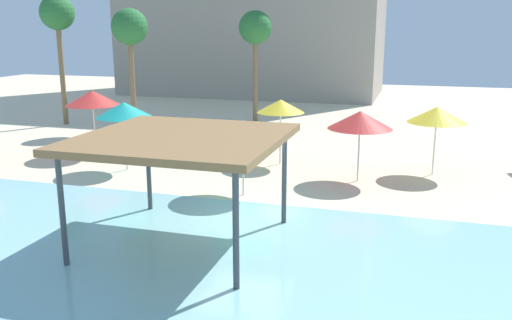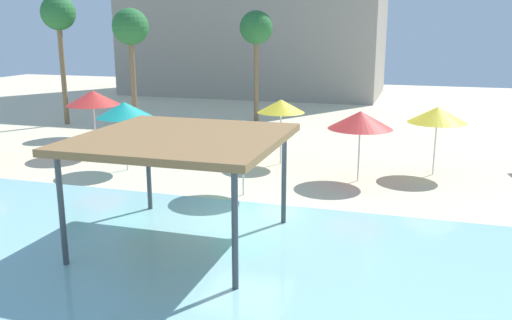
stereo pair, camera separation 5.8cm
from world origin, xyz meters
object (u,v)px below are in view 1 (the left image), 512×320
palm_tree_0 (57,17)px  palm_tree_1 (130,30)px  beach_umbrella_red_1 (92,98)px  shade_pavilion (182,141)px  palm_tree_2 (255,30)px  beach_umbrella_teal_3 (124,110)px  beach_umbrella_teal_2 (243,129)px  beach_umbrella_red_6 (360,120)px  beach_umbrella_yellow_7 (281,106)px  beach_umbrella_yellow_5 (437,115)px

palm_tree_0 → palm_tree_1: size_ratio=1.12×
beach_umbrella_red_1 → palm_tree_1: 6.65m
shade_pavilion → palm_tree_2: size_ratio=0.77×
beach_umbrella_red_1 → beach_umbrella_teal_3: beach_umbrella_red_1 is taller
beach_umbrella_teal_2 → palm_tree_1: (-9.33, 9.61, 3.08)m
beach_umbrella_teal_2 → beach_umbrella_red_6: size_ratio=0.99×
beach_umbrella_teal_2 → palm_tree_1: palm_tree_1 is taller
palm_tree_0 → palm_tree_1: palm_tree_0 is taller
shade_pavilion → beach_umbrella_yellow_7: (0.28, 8.85, -0.32)m
beach_umbrella_teal_2 → palm_tree_2: (-3.85, 14.20, 3.04)m
shade_pavilion → palm_tree_2: (-3.70, 18.59, 2.56)m
beach_umbrella_teal_3 → palm_tree_2: (1.50, 12.41, 2.88)m
shade_pavilion → beach_umbrella_red_1: bearing=134.0°
beach_umbrella_teal_3 → palm_tree_1: size_ratio=0.42×
beach_umbrella_teal_2 → palm_tree_0: palm_tree_0 is taller
palm_tree_0 → shade_pavilion: bearing=-46.2°
shade_pavilion → palm_tree_0: size_ratio=0.69×
beach_umbrella_red_1 → palm_tree_2: bearing=68.5°
beach_umbrella_yellow_5 → beach_umbrella_yellow_7: (-5.94, -0.06, 0.09)m
palm_tree_1 → palm_tree_0: bearing=175.2°
beach_umbrella_teal_2 → palm_tree_0: bearing=144.4°
beach_umbrella_yellow_5 → beach_umbrella_red_6: beach_umbrella_yellow_5 is taller
beach_umbrella_red_1 → beach_umbrella_teal_3: (2.63, -1.95, -0.11)m
beach_umbrella_teal_3 → palm_tree_2: palm_tree_2 is taller
beach_umbrella_teal_3 → beach_umbrella_yellow_7: size_ratio=1.01×
beach_umbrella_teal_3 → beach_umbrella_teal_2: bearing=-18.4°
beach_umbrella_teal_3 → shade_pavilion: bearing=-49.9°
beach_umbrella_teal_3 → palm_tree_1: 9.25m
beach_umbrella_teal_3 → beach_umbrella_red_6: (8.81, 1.03, -0.13)m
palm_tree_2 → beach_umbrella_red_6: bearing=-57.3°
beach_umbrella_teal_3 → palm_tree_1: palm_tree_1 is taller
beach_umbrella_red_6 → beach_umbrella_yellow_7: size_ratio=0.97×
palm_tree_0 → beach_umbrella_red_6: bearing=-22.4°
beach_umbrella_teal_3 → beach_umbrella_yellow_7: beach_umbrella_teal_3 is taller
shade_pavilion → beach_umbrella_red_6: size_ratio=1.91×
beach_umbrella_yellow_5 → beach_umbrella_yellow_7: size_ratio=0.98×
shade_pavilion → beach_umbrella_yellow_5: (6.22, 8.91, -0.41)m
beach_umbrella_teal_3 → palm_tree_2: 12.83m
beach_umbrella_yellow_5 → beach_umbrella_red_6: bearing=-146.9°
beach_umbrella_red_1 → beach_umbrella_yellow_7: 8.15m
shade_pavilion → palm_tree_1: size_ratio=0.76×
beach_umbrella_red_6 → palm_tree_2: (-7.30, 11.39, 3.01)m
beach_umbrella_teal_2 → palm_tree_2: 15.02m
beach_umbrella_yellow_5 → palm_tree_0: (-20.02, 5.47, 3.70)m
beach_umbrella_red_1 → beach_umbrella_yellow_5: bearing=3.2°
beach_umbrella_yellow_7 → beach_umbrella_teal_3: bearing=-154.0°
beach_umbrella_yellow_7 → palm_tree_1: palm_tree_1 is taller
palm_tree_1 → palm_tree_2: (5.48, 4.59, -0.04)m
beach_umbrella_red_1 → beach_umbrella_teal_3: size_ratio=1.05×
beach_umbrella_teal_2 → beach_umbrella_red_6: 4.45m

